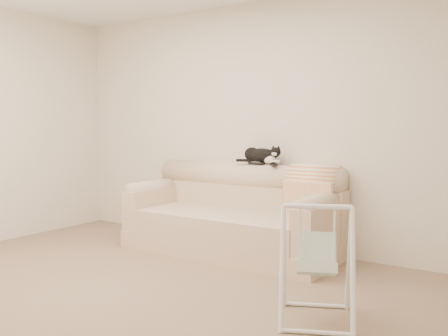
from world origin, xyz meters
name	(u,v)px	position (x,y,z in m)	size (l,w,h in m)	color
ground_plane	(126,297)	(0.00, 0.00, 0.00)	(5.00, 5.00, 0.00)	#7D644D
room_shell	(122,95)	(0.00, 0.00, 1.53)	(5.04, 4.04, 2.60)	beige
sofa	(234,218)	(-0.06, 1.62, 0.35)	(2.20, 0.93, 0.90)	tan
remote_a	(256,163)	(0.07, 1.84, 0.91)	(0.18, 0.05, 0.03)	black
remote_b	(274,164)	(0.29, 1.81, 0.91)	(0.15, 0.16, 0.02)	black
tuxedo_cat	(262,155)	(0.12, 1.86, 0.99)	(0.49, 0.22, 0.19)	black
throw_blanket	(314,185)	(0.72, 1.84, 0.72)	(0.50, 0.38, 0.58)	#E88443
baby_swing	(317,262)	(1.39, 0.39, 0.39)	(0.65, 0.67, 0.79)	white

